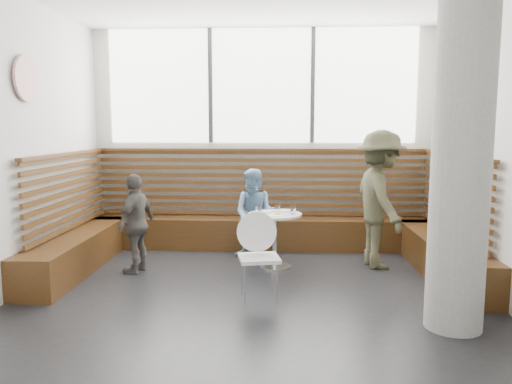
# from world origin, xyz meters

# --- Properties ---
(room) EXTENTS (5.00, 5.00, 3.20)m
(room) POSITION_xyz_m (0.00, 0.00, 1.60)
(room) COLOR silver
(room) RESTS_ON ground
(booth) EXTENTS (5.00, 2.50, 1.44)m
(booth) POSITION_xyz_m (0.00, 1.77, 0.41)
(booth) COLOR #3B230E
(booth) RESTS_ON ground
(concrete_column) EXTENTS (0.50, 0.50, 3.20)m
(concrete_column) POSITION_xyz_m (1.85, -0.60, 1.60)
(concrete_column) COLOR gray
(concrete_column) RESTS_ON ground
(wall_art) EXTENTS (0.03, 0.50, 0.50)m
(wall_art) POSITION_xyz_m (-2.46, 0.40, 2.30)
(wall_art) COLOR white
(wall_art) RESTS_ON room
(cafe_table) EXTENTS (0.68, 0.68, 0.70)m
(cafe_table) POSITION_xyz_m (0.23, 1.24, 0.50)
(cafe_table) COLOR silver
(cafe_table) RESTS_ON ground
(cafe_chair) EXTENTS (0.43, 0.42, 0.89)m
(cafe_chair) POSITION_xyz_m (0.08, 0.12, 0.52)
(cafe_chair) COLOR white
(cafe_chair) RESTS_ON ground
(adult_man) EXTENTS (0.82, 1.22, 1.75)m
(adult_man) POSITION_xyz_m (1.55, 1.34, 0.87)
(adult_man) COLOR #43422C
(adult_man) RESTS_ON ground
(child_back) EXTENTS (0.69, 0.60, 1.22)m
(child_back) POSITION_xyz_m (-0.05, 1.68, 0.61)
(child_back) COLOR #6C97BC
(child_back) RESTS_ON ground
(child_left) EXTENTS (0.47, 0.77, 1.22)m
(child_left) POSITION_xyz_m (-1.47, 0.96, 0.61)
(child_left) COLOR #534F4B
(child_left) RESTS_ON ground
(plate_near) EXTENTS (0.21, 0.21, 0.01)m
(plate_near) POSITION_xyz_m (0.11, 1.34, 0.70)
(plate_near) COLOR white
(plate_near) RESTS_ON cafe_table
(plate_far) EXTENTS (0.20, 0.20, 0.01)m
(plate_far) POSITION_xyz_m (0.34, 1.42, 0.70)
(plate_far) COLOR white
(plate_far) RESTS_ON cafe_table
(glass_left) EXTENTS (0.07, 0.07, 0.12)m
(glass_left) POSITION_xyz_m (0.02, 1.13, 0.75)
(glass_left) COLOR white
(glass_left) RESTS_ON cafe_table
(glass_mid) EXTENTS (0.07, 0.07, 0.11)m
(glass_mid) POSITION_xyz_m (0.27, 1.22, 0.75)
(glass_mid) COLOR white
(glass_mid) RESTS_ON cafe_table
(glass_right) EXTENTS (0.07, 0.07, 0.11)m
(glass_right) POSITION_xyz_m (0.45, 1.22, 0.75)
(glass_right) COLOR white
(glass_right) RESTS_ON cafe_table
(menu_card) EXTENTS (0.22, 0.17, 0.00)m
(menu_card) POSITION_xyz_m (0.23, 1.09, 0.70)
(menu_card) COLOR #A5C64C
(menu_card) RESTS_ON cafe_table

